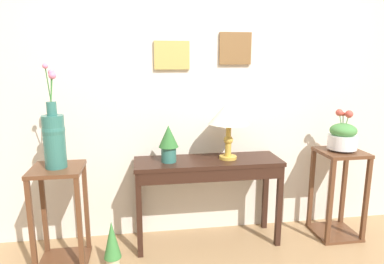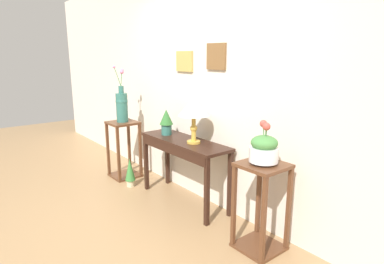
% 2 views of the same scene
% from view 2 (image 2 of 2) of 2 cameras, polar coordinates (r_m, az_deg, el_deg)
% --- Properties ---
extents(ground_plane, '(12.00, 12.00, 0.01)m').
position_cam_2_polar(ground_plane, '(3.47, -18.25, -17.21)').
color(ground_plane, '#9E7A51').
extents(back_wall_with_art, '(9.00, 0.13, 2.80)m').
position_cam_2_polar(back_wall_with_art, '(3.80, 2.50, 8.46)').
color(back_wall_with_art, beige).
rests_on(back_wall_with_art, ground).
extents(console_table, '(1.26, 0.39, 0.77)m').
position_cam_2_polar(console_table, '(3.78, -1.67, -3.05)').
color(console_table, black).
rests_on(console_table, ground).
extents(table_lamp, '(0.34, 0.34, 0.51)m').
position_cam_2_polar(table_lamp, '(3.55, 0.30, 4.14)').
color(table_lamp, gold).
rests_on(table_lamp, console_table).
extents(potted_plant_on_console, '(0.16, 0.16, 0.31)m').
position_cam_2_polar(potted_plant_on_console, '(3.99, -4.51, 2.00)').
color(potted_plant_on_console, '#2D665B').
rests_on(potted_plant_on_console, console_table).
extents(pedestal_stand_left, '(0.38, 0.38, 0.81)m').
position_cam_2_polar(pedestal_stand_left, '(4.77, -11.77, -3.01)').
color(pedestal_stand_left, '#56331E').
rests_on(pedestal_stand_left, ground).
extents(flower_vase_tall_left, '(0.17, 0.19, 0.78)m').
position_cam_2_polar(flower_vase_tall_left, '(4.63, -12.15, 4.73)').
color(flower_vase_tall_left, '#2D665B').
rests_on(flower_vase_tall_left, pedestal_stand_left).
extents(pedestal_stand_right, '(0.38, 0.38, 0.81)m').
position_cam_2_polar(pedestal_stand_right, '(3.03, 11.93, -12.70)').
color(pedestal_stand_right, '#56331E').
rests_on(pedestal_stand_right, ground).
extents(planter_bowl_wide_right, '(0.25, 0.25, 0.37)m').
position_cam_2_polar(planter_bowl_wide_right, '(2.84, 12.45, -2.81)').
color(planter_bowl_wide_right, silver).
rests_on(planter_bowl_wide_right, pedestal_stand_right).
extents(potted_plant_floor, '(0.14, 0.14, 0.39)m').
position_cam_2_polar(potted_plant_floor, '(4.44, -10.76, -6.79)').
color(potted_plant_floor, beige).
rests_on(potted_plant_floor, ground).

